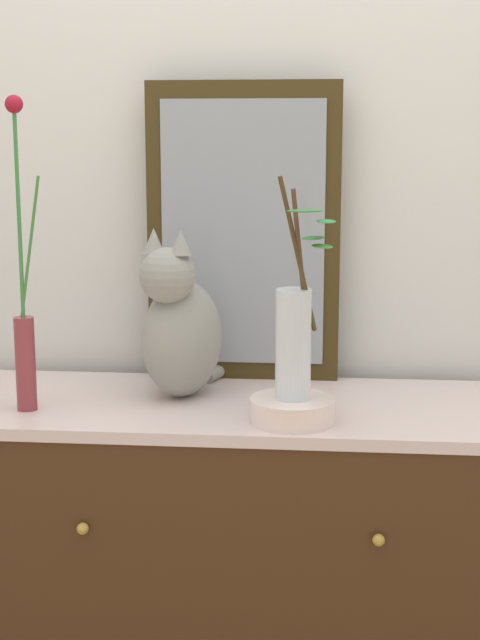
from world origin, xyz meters
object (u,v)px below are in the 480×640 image
(bowl_porcelain, at_px, (292,410))
(vase_glass_clear, at_px, (294,336))
(sideboard, at_px, (240,595))
(mirror_leaning, at_px, (243,233))
(cat_sitting, at_px, (181,328))
(vase_slim_green, at_px, (24,325))

(bowl_porcelain, bearing_deg, vase_glass_clear, -46.03)
(sideboard, relative_size, vase_glass_clear, 2.97)
(bowl_porcelain, distance_m, vase_glass_clear, 0.15)
(mirror_leaning, bearing_deg, bowl_porcelain, -69.24)
(mirror_leaning, height_order, cat_sitting, mirror_leaning)
(mirror_leaning, bearing_deg, vase_glass_clear, -69.02)
(mirror_leaning, relative_size, bowl_porcelain, 4.01)
(vase_glass_clear, bearing_deg, mirror_leaning, 110.98)
(sideboard, distance_m, vase_glass_clear, 0.65)
(sideboard, xyz_separation_m, vase_slim_green, (-0.44, -0.10, 0.63))
(cat_sitting, distance_m, vase_glass_clear, 0.31)
(bowl_porcelain, relative_size, vase_glass_clear, 0.39)
(sideboard, bearing_deg, vase_glass_clear, -48.19)
(bowl_porcelain, xyz_separation_m, vase_glass_clear, (0.00, -0.00, 0.15))
(vase_slim_green, distance_m, bowl_porcelain, 0.58)
(mirror_leaning, height_order, vase_slim_green, mirror_leaning)
(mirror_leaning, relative_size, cat_sitting, 1.76)
(sideboard, relative_size, cat_sitting, 3.36)
(vase_slim_green, height_order, bowl_porcelain, vase_slim_green)
(vase_slim_green, xyz_separation_m, vase_glass_clear, (0.56, -0.04, -0.00))
(sideboard, relative_size, bowl_porcelain, 7.65)
(bowl_porcelain, bearing_deg, sideboard, 131.77)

